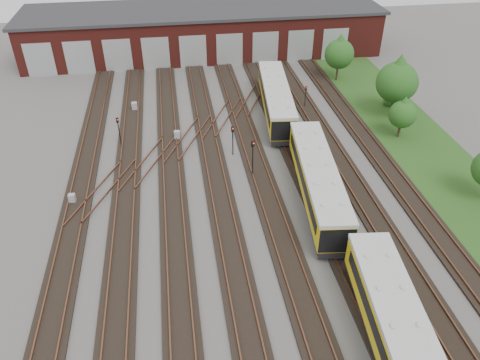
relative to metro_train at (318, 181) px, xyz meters
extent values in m
plane|color=#4B4846|center=(-6.00, -2.13, -1.93)|extent=(120.00, 120.00, 0.00)
cube|color=black|center=(-20.00, -2.13, -1.84)|extent=(2.40, 70.00, 0.18)
cube|color=brown|center=(-20.72, -2.13, -1.67)|extent=(0.10, 70.00, 0.15)
cube|color=brown|center=(-19.28, -2.13, -1.67)|extent=(0.10, 70.00, 0.15)
cube|color=black|center=(-16.00, -2.13, -1.84)|extent=(2.40, 70.00, 0.18)
cube|color=brown|center=(-16.72, -2.13, -1.67)|extent=(0.10, 70.00, 0.15)
cube|color=brown|center=(-15.28, -2.13, -1.67)|extent=(0.10, 70.00, 0.15)
cube|color=black|center=(-12.00, -2.13, -1.84)|extent=(2.40, 70.00, 0.18)
cube|color=brown|center=(-12.72, -2.13, -1.67)|extent=(0.10, 70.00, 0.15)
cube|color=brown|center=(-11.28, -2.13, -1.67)|extent=(0.10, 70.00, 0.15)
cube|color=black|center=(-8.00, -2.13, -1.84)|extent=(2.40, 70.00, 0.18)
cube|color=brown|center=(-8.72, -2.13, -1.67)|extent=(0.10, 70.00, 0.15)
cube|color=brown|center=(-7.28, -2.13, -1.67)|extent=(0.10, 70.00, 0.15)
cube|color=black|center=(-4.00, -2.13, -1.84)|extent=(2.40, 70.00, 0.18)
cube|color=brown|center=(-4.72, -2.13, -1.67)|extent=(0.10, 70.00, 0.15)
cube|color=brown|center=(-3.28, -2.13, -1.67)|extent=(0.10, 70.00, 0.15)
cube|color=black|center=(0.00, -2.13, -1.84)|extent=(2.40, 70.00, 0.18)
cube|color=brown|center=(-0.72, -2.13, -1.67)|extent=(0.10, 70.00, 0.15)
cube|color=brown|center=(0.72, -2.13, -1.67)|extent=(0.10, 70.00, 0.15)
cube|color=black|center=(4.00, -2.13, -1.84)|extent=(2.40, 70.00, 0.18)
cube|color=brown|center=(3.28, -2.13, -1.67)|extent=(0.10, 70.00, 0.15)
cube|color=brown|center=(4.72, -2.13, -1.67)|extent=(0.10, 70.00, 0.15)
cube|color=black|center=(8.00, -2.13, -1.84)|extent=(2.40, 70.00, 0.18)
cube|color=brown|center=(7.28, -2.13, -1.67)|extent=(0.10, 70.00, 0.15)
cube|color=brown|center=(8.72, -2.13, -1.67)|extent=(0.10, 70.00, 0.15)
cube|color=brown|center=(-14.00, 7.87, -1.67)|extent=(5.40, 9.62, 0.15)
cube|color=brown|center=(-10.00, 11.87, -1.67)|extent=(5.40, 9.62, 0.15)
cube|color=brown|center=(-6.00, 15.87, -1.67)|extent=(5.40, 9.62, 0.15)
cube|color=brown|center=(-18.00, 3.87, -1.67)|extent=(5.40, 9.62, 0.15)
cube|color=brown|center=(-2.00, 19.87, -1.67)|extent=(5.40, 9.62, 0.15)
cube|color=#591B16|center=(-6.00, 37.87, 1.07)|extent=(50.00, 12.00, 6.00)
cube|color=#2A2A2C|center=(-6.00, 37.87, 4.22)|extent=(51.00, 12.50, 0.40)
cube|color=#989B9D|center=(-28.00, 31.85, 0.27)|extent=(3.60, 0.12, 4.40)
cube|color=#989B9D|center=(-23.00, 31.85, 0.27)|extent=(3.60, 0.12, 4.40)
cube|color=#989B9D|center=(-18.00, 31.85, 0.27)|extent=(3.60, 0.12, 4.40)
cube|color=#989B9D|center=(-13.00, 31.85, 0.27)|extent=(3.60, 0.12, 4.40)
cube|color=#989B9D|center=(-8.00, 31.85, 0.27)|extent=(3.60, 0.12, 4.40)
cube|color=#989B9D|center=(-3.00, 31.85, 0.27)|extent=(3.60, 0.12, 4.40)
cube|color=#989B9D|center=(2.00, 31.85, 0.27)|extent=(3.60, 0.12, 4.40)
cube|color=#989B9D|center=(7.00, 31.85, 0.27)|extent=(3.60, 0.12, 4.40)
cube|color=#989B9D|center=(12.00, 31.85, 0.27)|extent=(3.60, 0.12, 4.40)
cube|color=#204717|center=(13.00, 7.87, -1.90)|extent=(8.00, 55.00, 0.05)
cube|color=black|center=(0.00, -16.00, -1.30)|extent=(3.99, 15.27, 0.60)
cube|color=#D8A00B|center=(0.00, -16.00, 0.11)|extent=(4.29, 15.30, 2.22)
cube|color=beige|center=(0.00, -16.00, 1.37)|extent=(4.39, 15.32, 0.30)
cube|color=black|center=(-1.32, -15.85, 0.36)|extent=(1.54, 13.22, 0.86)
cube|color=black|center=(1.32, -16.15, 0.36)|extent=(1.54, 13.22, 0.86)
cube|color=black|center=(0.00, 0.00, -1.30)|extent=(3.99, 15.27, 0.60)
cube|color=#D8A00B|center=(0.00, 0.00, 0.11)|extent=(4.29, 15.30, 2.22)
cube|color=beige|center=(0.00, 0.00, 1.37)|extent=(4.39, 15.32, 0.30)
cube|color=black|center=(-1.32, 0.15, 0.36)|extent=(1.54, 13.22, 0.86)
cube|color=black|center=(1.32, -0.15, 0.36)|extent=(1.54, 13.22, 0.86)
cube|color=black|center=(0.00, 16.00, -1.30)|extent=(3.99, 15.27, 0.60)
cube|color=#D8A00B|center=(0.00, 16.00, 0.11)|extent=(4.29, 15.30, 2.22)
cube|color=beige|center=(0.00, 16.00, 1.37)|extent=(4.39, 15.32, 0.30)
cube|color=black|center=(-1.32, 16.15, 0.36)|extent=(1.54, 13.22, 0.86)
cube|color=black|center=(1.32, 15.85, 0.36)|extent=(1.54, 13.22, 0.86)
cylinder|color=black|center=(-16.82, 11.56, -0.58)|extent=(0.10, 0.10, 2.70)
cube|color=black|center=(-16.82, 11.56, 1.02)|extent=(0.28, 0.22, 0.50)
sphere|color=red|center=(-16.82, 11.46, 1.12)|extent=(0.12, 0.12, 0.12)
cylinder|color=black|center=(-5.94, 8.25, -0.65)|extent=(0.11, 0.11, 2.55)
cube|color=black|center=(-5.94, 8.25, 0.90)|extent=(0.29, 0.19, 0.54)
sphere|color=red|center=(-5.94, 8.14, 1.01)|extent=(0.13, 0.13, 0.13)
cylinder|color=black|center=(-4.71, 4.33, -0.38)|extent=(0.11, 0.11, 3.10)
cube|color=black|center=(-4.71, 4.33, 1.45)|extent=(0.32, 0.27, 0.55)
sphere|color=red|center=(-4.71, 4.22, 1.56)|extent=(0.13, 0.13, 0.13)
cylinder|color=black|center=(3.81, 17.37, -0.86)|extent=(0.09, 0.09, 2.14)
cube|color=black|center=(3.81, 17.37, 0.43)|extent=(0.23, 0.15, 0.44)
sphere|color=red|center=(3.81, 17.28, 0.52)|extent=(0.11, 0.11, 0.11)
cube|color=#9B9EA0|center=(-20.38, 2.66, -1.49)|extent=(0.57, 0.49, 0.89)
cube|color=#9B9EA0|center=(-15.70, 19.53, -1.43)|extent=(0.61, 0.51, 1.01)
cube|color=#9B9EA0|center=(-11.18, 12.05, -1.44)|extent=(0.62, 0.53, 0.99)
cube|color=#9B9EA0|center=(0.32, 8.80, -1.38)|extent=(0.81, 0.74, 1.11)
cube|color=#9B9EA0|center=(-0.71, 11.14, -1.50)|extent=(0.54, 0.46, 0.87)
cylinder|color=#352618|center=(10.00, 24.47, -0.98)|extent=(0.25, 0.25, 1.90)
sphere|color=#184112|center=(10.00, 24.47, 1.55)|extent=(3.69, 3.69, 3.69)
cone|color=#184112|center=(10.00, 24.47, 2.87)|extent=(3.16, 3.16, 2.64)
cylinder|color=#352618|center=(13.43, 14.23, -0.93)|extent=(0.27, 0.27, 1.99)
sphere|color=#184112|center=(13.43, 14.23, 1.72)|extent=(3.87, 3.87, 3.87)
cone|color=#184112|center=(13.43, 14.23, 3.11)|extent=(3.32, 3.32, 2.77)
cylinder|color=#352618|center=(12.59, 13.49, -0.80)|extent=(0.24, 0.24, 2.26)
sphere|color=#184112|center=(12.59, 13.49, 2.21)|extent=(4.39, 4.39, 4.39)
cone|color=#184112|center=(12.59, 13.49, 3.77)|extent=(3.76, 3.76, 3.13)
cylinder|color=#352618|center=(11.51, 9.04, -1.21)|extent=(0.27, 0.27, 1.43)
sphere|color=#184112|center=(11.51, 9.04, 0.69)|extent=(2.78, 2.78, 2.78)
cone|color=#184112|center=(11.51, 9.04, 1.69)|extent=(2.39, 2.39, 1.99)
sphere|color=#184112|center=(13.83, 16.37, -1.13)|extent=(1.60, 1.60, 1.60)
sphere|color=#184112|center=(12.50, 29.54, -1.29)|extent=(1.27, 1.27, 1.27)
camera|label=1|loc=(-11.28, -30.42, 22.21)|focal=35.00mm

